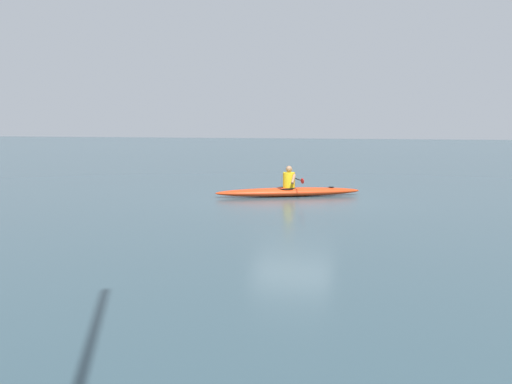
% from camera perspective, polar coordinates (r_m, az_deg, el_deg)
% --- Properties ---
extents(ground_plane, '(160.00, 160.00, 0.00)m').
position_cam_1_polar(ground_plane, '(17.65, 3.71, -0.85)').
color(ground_plane, '#334C56').
extents(kayak, '(4.67, 2.79, 0.29)m').
position_cam_1_polar(kayak, '(18.66, 3.31, 0.01)').
color(kayak, red).
rests_on(kayak, ground).
extents(kayaker, '(1.10, 2.16, 0.72)m').
position_cam_1_polar(kayaker, '(18.62, 3.41, 1.35)').
color(kayaker, yellow).
rests_on(kayaker, kayak).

